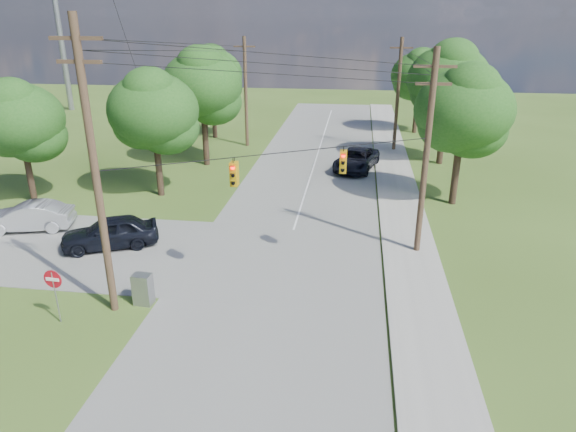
# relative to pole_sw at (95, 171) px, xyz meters

# --- Properties ---
(ground) EXTENTS (140.00, 140.00, 0.00)m
(ground) POSITION_rel_pole_sw_xyz_m (4.60, -0.40, -6.23)
(ground) COLOR #3A551C
(ground) RESTS_ON ground
(main_road) EXTENTS (10.00, 100.00, 0.03)m
(main_road) POSITION_rel_pole_sw_xyz_m (6.60, 4.60, -6.21)
(main_road) COLOR gray
(main_road) RESTS_ON ground
(sidewalk_east) EXTENTS (2.60, 100.00, 0.12)m
(sidewalk_east) POSITION_rel_pole_sw_xyz_m (13.30, 4.60, -6.17)
(sidewalk_east) COLOR #A9A69E
(sidewalk_east) RESTS_ON ground
(pole_sw) EXTENTS (2.00, 0.32, 12.00)m
(pole_sw) POSITION_rel_pole_sw_xyz_m (0.00, 0.00, 0.00)
(pole_sw) COLOR #4E3928
(pole_sw) RESTS_ON ground
(pole_ne) EXTENTS (2.00, 0.32, 10.50)m
(pole_ne) POSITION_rel_pole_sw_xyz_m (13.50, 7.60, -0.76)
(pole_ne) COLOR #4E3928
(pole_ne) RESTS_ON ground
(pole_north_e) EXTENTS (2.00, 0.32, 10.00)m
(pole_north_e) POSITION_rel_pole_sw_xyz_m (13.50, 29.60, -1.10)
(pole_north_e) COLOR #4E3928
(pole_north_e) RESTS_ON ground
(pole_north_w) EXTENTS (2.00, 0.32, 10.00)m
(pole_north_w) POSITION_rel_pole_sw_xyz_m (-0.40, 29.60, -1.10)
(pole_north_w) COLOR #4E3928
(pole_north_w) RESTS_ON ground
(power_lines) EXTENTS (13.93, 29.62, 4.93)m
(power_lines) POSITION_rel_pole_sw_xyz_m (6.10, 11.14, 2.93)
(power_lines) COLOR black
(power_lines) RESTS_ON ground
(traffic_signals) EXTENTS (4.91, 3.27, 1.05)m
(traffic_signals) POSITION_rel_pole_sw_xyz_m (7.15, 4.03, -0.73)
(traffic_signals) COLOR #C4930B
(traffic_signals) RESTS_ON ground
(tree_w_near) EXTENTS (6.00, 6.00, 8.40)m
(tree_w_near) POSITION_rel_pole_sw_xyz_m (-3.40, 14.60, -0.30)
(tree_w_near) COLOR #402D20
(tree_w_near) RESTS_ON ground
(tree_w_mid) EXTENTS (6.40, 6.40, 9.22)m
(tree_w_mid) POSITION_rel_pole_sw_xyz_m (-2.40, 22.60, 0.35)
(tree_w_mid) COLOR #402D20
(tree_w_mid) RESTS_ON ground
(tree_w_far) EXTENTS (6.00, 6.00, 8.73)m
(tree_w_far) POSITION_rel_pole_sw_xyz_m (-4.40, 32.60, 0.02)
(tree_w_far) COLOR #402D20
(tree_w_far) RESTS_ON ground
(tree_e_near) EXTENTS (6.20, 6.20, 8.81)m
(tree_e_near) POSITION_rel_pole_sw_xyz_m (16.60, 15.60, 0.02)
(tree_e_near) COLOR #402D20
(tree_e_near) RESTS_ON ground
(tree_e_mid) EXTENTS (6.60, 6.60, 9.64)m
(tree_e_mid) POSITION_rel_pole_sw_xyz_m (17.10, 25.60, 0.68)
(tree_e_mid) COLOR #402D20
(tree_e_mid) RESTS_ON ground
(tree_e_far) EXTENTS (5.80, 5.80, 8.32)m
(tree_e_far) POSITION_rel_pole_sw_xyz_m (16.10, 37.60, -0.31)
(tree_e_far) COLOR #402D20
(tree_e_far) RESTS_ON ground
(tree_cross_n) EXTENTS (5.60, 5.60, 7.91)m
(tree_cross_n) POSITION_rel_pole_sw_xyz_m (-11.40, 12.10, -0.63)
(tree_cross_n) COLOR #402D20
(tree_cross_n) RESTS_ON ground
(car_cross_dark) EXTENTS (5.45, 3.92, 1.72)m
(car_cross_dark) POSITION_rel_pole_sw_xyz_m (-2.97, 5.96, -5.33)
(car_cross_dark) COLOR black
(car_cross_dark) RESTS_ON cross_road
(car_cross_silver) EXTENTS (5.25, 2.92, 1.64)m
(car_cross_silver) POSITION_rel_pole_sw_xyz_m (-8.77, 7.55, -5.37)
(car_cross_silver) COLOR #ADAFB4
(car_cross_silver) RESTS_ON cross_road
(car_main_north) EXTENTS (4.11, 6.44, 1.65)m
(car_main_north) POSITION_rel_pole_sw_xyz_m (10.10, 22.76, -5.37)
(car_main_north) COLOR black
(car_main_north) RESTS_ON main_road
(control_cabinet) EXTENTS (0.83, 0.63, 1.43)m
(control_cabinet) POSITION_rel_pole_sw_xyz_m (1.10, 0.60, -5.51)
(control_cabinet) COLOR gray
(control_cabinet) RESTS_ON ground
(do_not_enter_sign) EXTENTS (0.80, 0.11, 2.39)m
(do_not_enter_sign) POSITION_rel_pole_sw_xyz_m (-1.80, -1.23, -4.49)
(do_not_enter_sign) COLOR gray
(do_not_enter_sign) RESTS_ON ground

